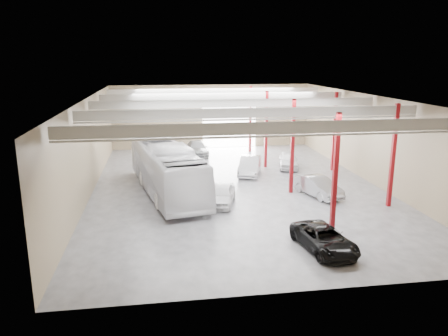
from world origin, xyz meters
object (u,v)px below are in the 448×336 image
object	(u,v)px
coach_bus	(166,168)
car_right_near	(318,186)
car_row_b	(250,166)
black_sedan	(324,239)
car_row_a	(222,194)
car_row_c	(197,148)
car_right_far	(288,160)

from	to	relation	value
coach_bus	car_right_near	world-z (taller)	coach_bus
car_row_b	car_right_near	world-z (taller)	car_row_b
black_sedan	car_row_a	bearing A→B (deg)	108.55
black_sedan	coach_bus	bearing A→B (deg)	115.74
black_sedan	car_row_b	size ratio (longest dim) A/B	0.97
coach_bus	car_row_a	size ratio (longest dim) A/B	3.28
car_row_c	car_right_far	size ratio (longest dim) A/B	1.19
black_sedan	car_right_near	size ratio (longest dim) A/B	1.04
coach_bus	car_row_b	size ratio (longest dim) A/B	2.85
car_row_b	car_right_far	size ratio (longest dim) A/B	1.14
car_right_far	car_row_a	bearing A→B (deg)	-115.34
coach_bus	car_right_far	xyz separation A→B (m)	(11.25, 6.05, -1.17)
coach_bus	car_right_far	distance (m)	12.82
black_sedan	car_right_far	distance (m)	17.86
black_sedan	car_row_c	world-z (taller)	car_row_c
car_row_c	car_right_far	xyz separation A→B (m)	(7.83, -6.58, -0.01)
coach_bus	car_right_far	world-z (taller)	coach_bus
black_sedan	car_right_near	xyz separation A→B (m)	(3.00, 9.03, 0.09)
black_sedan	car_right_far	world-z (taller)	car_right_far
car_right_near	car_right_far	world-z (taller)	car_right_near
car_row_a	car_right_near	bearing A→B (deg)	22.92
car_row_c	car_right_far	world-z (taller)	car_row_c
car_row_b	car_row_a	bearing A→B (deg)	-97.52
coach_bus	car_right_far	size ratio (longest dim) A/B	3.25
black_sedan	car_row_c	xyz separation A→B (m)	(-4.50, 24.13, 0.08)
car_row_a	car_row_c	world-z (taller)	car_row_c
car_row_b	coach_bus	bearing A→B (deg)	-131.69
car_row_b	car_right_far	world-z (taller)	car_row_b
car_right_near	car_right_far	distance (m)	8.52
car_row_a	car_right_near	world-z (taller)	car_right_near
car_row_b	car_row_c	size ratio (longest dim) A/B	0.96
car_right_near	car_right_far	bearing A→B (deg)	70.40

